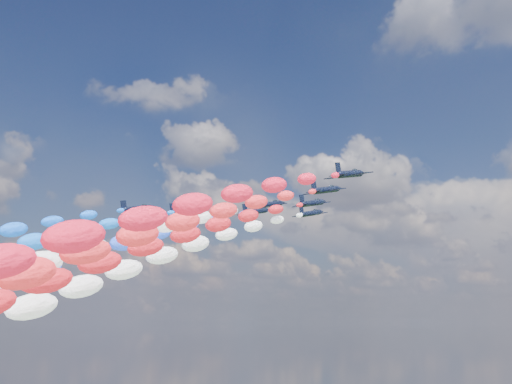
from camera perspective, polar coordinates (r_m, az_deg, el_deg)
The scene contains 14 objects.
jet_0 at distance 149.39m, azimuth -10.47°, elevation -1.45°, with size 8.52×11.43×2.52m, color black, non-canonical shape.
jet_1 at distance 150.83m, azimuth -6.23°, elevation -1.67°, with size 8.52×11.43×2.52m, color black, non-canonical shape.
jet_2 at distance 150.83m, azimuth -0.03°, elevation -1.74°, with size 8.52×11.43×2.52m, color black, non-canonical shape.
trail_2 at distance 108.75m, azimuth -20.65°, elevation -8.38°, with size 5.55×116.52×45.60m, color #2853FF, non-canonical shape.
jet_3 at distance 141.88m, azimuth 1.22°, elevation -1.11°, with size 8.52×11.43×2.52m, color black, non-canonical shape.
trail_3 at distance 99.12m, azimuth -20.79°, elevation -8.13°, with size 5.55×116.52×45.60m, color white, non-canonical shape.
jet_4 at distance 153.88m, azimuth 4.88°, elevation -1.89°, with size 8.52×11.43×2.52m, color black, non-canonical shape.
trail_4 at distance 107.33m, azimuth -13.51°, elevation -8.77°, with size 5.55×116.52×45.60m, color white, non-canonical shape.
jet_5 at distance 140.82m, azimuth 5.00°, elevation -0.99°, with size 8.52×11.43×2.52m, color black, non-canonical shape.
trail_5 at distance 94.72m, azimuth -15.84°, elevation -8.32°, with size 5.55×116.52×45.60m, color red, non-canonical shape.
jet_6 at distance 127.14m, azimuth 6.20°, elevation 0.18°, with size 8.52×11.43×2.52m, color black, non-canonical shape.
trail_6 at distance 80.76m, azimuth -17.55°, elevation -7.73°, with size 5.55×116.52×45.60m, color red, non-canonical shape.
jet_7 at distance 114.14m, azimuth 8.29°, elevation 1.59°, with size 8.52×11.43×2.52m, color black, non-canonical shape.
trail_7 at distance 66.85m, azimuth -18.82°, elevation -6.97°, with size 5.55×116.52×45.60m, color red, non-canonical shape.
Camera 1 is at (85.23, -101.39, 65.75)m, focal length 45.15 mm.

